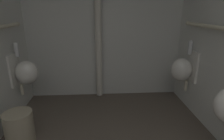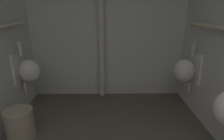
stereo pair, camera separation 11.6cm
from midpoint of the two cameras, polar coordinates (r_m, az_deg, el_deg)
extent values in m
cube|color=silver|center=(3.12, -3.51, 15.49)|extent=(2.66, 0.06, 2.64)
ellipsoid|color=silver|center=(2.86, -25.72, -0.75)|extent=(0.30, 0.26, 0.34)
cube|color=silver|center=(2.91, -28.67, 0.14)|extent=(0.03, 0.30, 0.44)
cylinder|color=silver|center=(2.83, -28.25, 5.19)|extent=(0.06, 0.06, 0.16)
sphere|color=silver|center=(2.81, -28.51, 6.87)|extent=(0.06, 0.06, 0.06)
cylinder|color=beige|center=(2.98, -26.86, -5.34)|extent=(0.04, 0.04, 0.16)
ellipsoid|color=silver|center=(2.87, 19.38, 0.08)|extent=(0.30, 0.26, 0.34)
cube|color=silver|center=(2.92, 22.28, 1.07)|extent=(0.03, 0.30, 0.44)
cylinder|color=silver|center=(2.84, 21.71, 6.09)|extent=(0.06, 0.06, 0.16)
sphere|color=silver|center=(2.82, 21.91, 7.77)|extent=(0.06, 0.06, 0.06)
cylinder|color=beige|center=(2.99, 20.66, -4.45)|extent=(0.04, 0.04, 0.16)
sphere|color=beige|center=(2.98, -28.02, 12.29)|extent=(0.06, 0.06, 0.06)
sphere|color=beige|center=(2.98, 21.18, 13.16)|extent=(0.06, 0.06, 0.06)
cylinder|color=beige|center=(3.01, -5.44, 15.36)|extent=(0.10, 0.10, 2.59)
cylinder|color=#9E937A|center=(2.47, -27.79, -15.24)|extent=(0.32, 0.32, 0.37)
camera|label=1|loc=(0.06, -93.56, -1.15)|focal=29.86mm
camera|label=2|loc=(0.06, 86.44, 1.15)|focal=29.86mm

